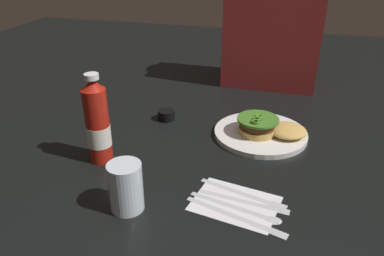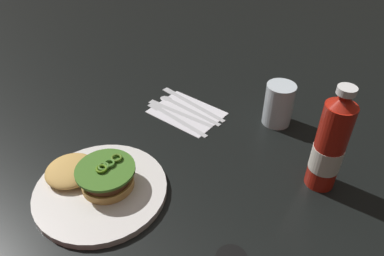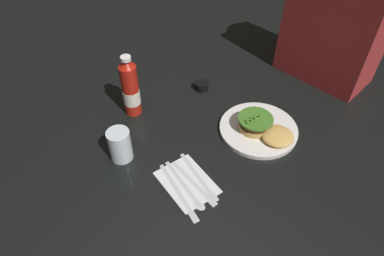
% 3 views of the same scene
% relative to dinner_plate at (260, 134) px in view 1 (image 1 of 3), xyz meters
% --- Properties ---
extents(ground_plane, '(3.00, 3.00, 0.00)m').
position_rel_dinner_plate_xyz_m(ground_plane, '(-0.14, -0.15, -0.01)').
color(ground_plane, black).
extents(dinner_plate, '(0.26, 0.26, 0.01)m').
position_rel_dinner_plate_xyz_m(dinner_plate, '(0.00, 0.00, 0.00)').
color(dinner_plate, white).
rests_on(dinner_plate, ground_plane).
extents(burger_sandwich, '(0.19, 0.12, 0.05)m').
position_rel_dinner_plate_xyz_m(burger_sandwich, '(0.02, -0.01, 0.03)').
color(burger_sandwich, tan).
rests_on(burger_sandwich, dinner_plate).
extents(ketchup_bottle, '(0.06, 0.06, 0.23)m').
position_rel_dinner_plate_xyz_m(ketchup_bottle, '(-0.37, -0.24, 0.09)').
color(ketchup_bottle, '#B01D11').
rests_on(ketchup_bottle, ground_plane).
extents(water_glass, '(0.07, 0.07, 0.11)m').
position_rel_dinner_plate_xyz_m(water_glass, '(-0.23, -0.39, 0.05)').
color(water_glass, silver).
rests_on(water_glass, ground_plane).
extents(condiment_cup, '(0.05, 0.05, 0.03)m').
position_rel_dinner_plate_xyz_m(condiment_cup, '(-0.29, 0.03, 0.01)').
color(condiment_cup, black).
rests_on(condiment_cup, ground_plane).
extents(napkin, '(0.19, 0.16, 0.00)m').
position_rel_dinner_plate_xyz_m(napkin, '(-0.02, -0.32, -0.01)').
color(napkin, white).
rests_on(napkin, ground_plane).
extents(steak_knife, '(0.22, 0.08, 0.00)m').
position_rel_dinner_plate_xyz_m(steak_knife, '(0.00, -0.37, -0.00)').
color(steak_knife, silver).
rests_on(steak_knife, napkin).
extents(spoon_utensil, '(0.20, 0.06, 0.00)m').
position_rel_dinner_plate_xyz_m(spoon_utensil, '(0.01, -0.34, -0.00)').
color(spoon_utensil, silver).
rests_on(spoon_utensil, napkin).
extents(butter_knife, '(0.20, 0.04, 0.00)m').
position_rel_dinner_plate_xyz_m(butter_knife, '(0.01, -0.31, -0.00)').
color(butter_knife, silver).
rests_on(butter_knife, napkin).
extents(fork_utensil, '(0.20, 0.07, 0.00)m').
position_rel_dinner_plate_xyz_m(fork_utensil, '(0.01, -0.29, -0.00)').
color(fork_utensil, silver).
rests_on(fork_utensil, napkin).
extents(diner_person, '(0.34, 0.20, 0.59)m').
position_rel_dinner_plate_xyz_m(diner_person, '(-0.02, 0.45, 0.25)').
color(diner_person, maroon).
rests_on(diner_person, ground_plane).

